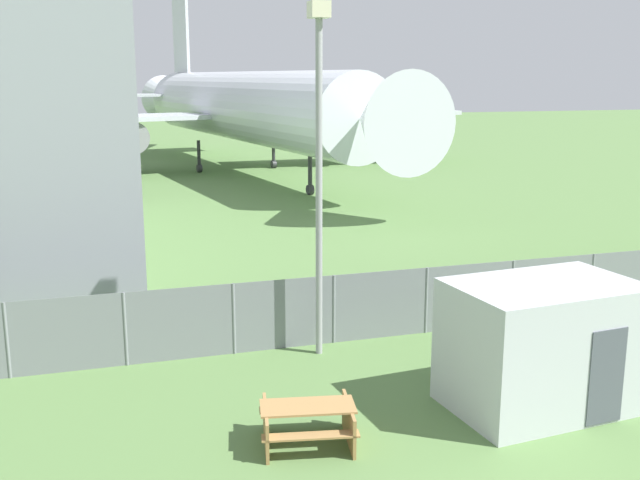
% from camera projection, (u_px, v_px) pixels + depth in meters
% --- Properties ---
extents(perimeter_fence, '(56.07, 0.07, 1.77)m').
position_uv_depth(perimeter_fence, '(334.00, 309.00, 18.78)').
color(perimeter_fence, gray).
rests_on(perimeter_fence, ground).
extents(airplane, '(34.91, 44.14, 13.95)m').
position_uv_depth(airplane, '(242.00, 107.00, 51.69)').
color(airplane, silver).
rests_on(airplane, ground).
extents(portable_cabin, '(3.90, 2.74, 2.59)m').
position_uv_depth(portable_cabin, '(542.00, 345.00, 15.09)').
color(portable_cabin, silver).
rests_on(portable_cabin, ground).
extents(picnic_bench_near_cabin, '(1.96, 1.70, 0.76)m').
position_uv_depth(picnic_bench_near_cabin, '(308.00, 420.00, 13.64)').
color(picnic_bench_near_cabin, '#A37A47').
rests_on(picnic_bench_near_cabin, ground).
extents(light_mast, '(0.44, 0.44, 8.23)m').
position_uv_depth(light_mast, '(319.00, 148.00, 17.18)').
color(light_mast, '#99999E').
rests_on(light_mast, ground).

